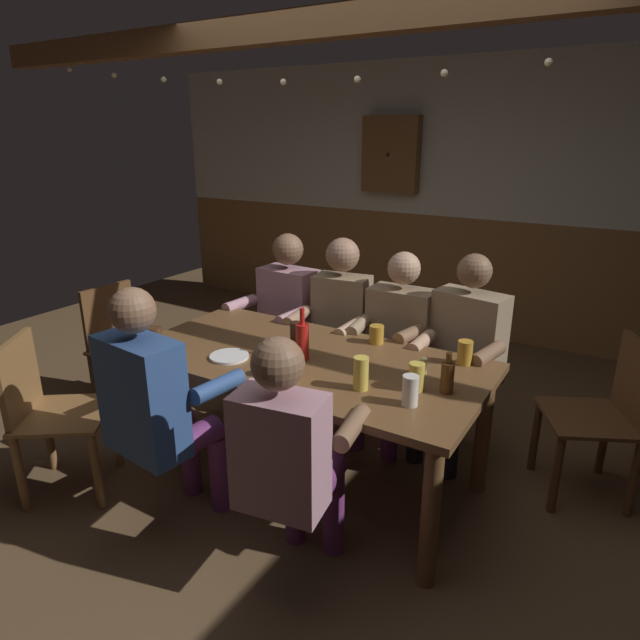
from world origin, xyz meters
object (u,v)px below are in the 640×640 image
(person_3, at_px, (462,349))
(pint_glass_3, at_px, (291,363))
(chair_empty_near_left, at_px, (123,344))
(pint_glass_1, at_px, (377,334))
(person_1, at_px, (337,324))
(pint_glass_0, at_px, (296,333))
(person_4, at_px, (156,402))
(plate_0, at_px, (229,356))
(chair_empty_near_right, at_px, (48,411))
(person_2, at_px, (396,339))
(pint_glass_6, at_px, (410,391))
(dining_table, at_px, (306,373))
(pint_glass_7, at_px, (465,353))
(person_0, at_px, (283,313))
(pint_glass_5, at_px, (155,336))
(bottle_1, at_px, (303,340))
(pint_glass_2, at_px, (417,377))
(chair_empty_far_end, at_px, (605,414))
(person_5, at_px, (289,454))
(wall_dart_cabinet, at_px, (391,154))
(table_candle, at_px, (423,366))
(bottle_0, at_px, (447,377))
(pint_glass_4, at_px, (361,373))

(person_3, relative_size, pint_glass_3, 7.73)
(chair_empty_near_left, xyz_separation_m, pint_glass_1, (1.77, 0.33, 0.31))
(person_1, bearing_deg, pint_glass_0, 87.75)
(person_4, distance_m, pint_glass_1, 1.25)
(plate_0, height_order, pint_glass_3, pint_glass_3)
(chair_empty_near_right, bearing_deg, pint_glass_3, 78.42)
(person_2, bearing_deg, pint_glass_6, 117.01)
(dining_table, distance_m, person_4, 0.80)
(pint_glass_3, height_order, pint_glass_7, pint_glass_3)
(person_3, relative_size, plate_0, 5.91)
(person_0, relative_size, person_1, 0.99)
(pint_glass_5, bearing_deg, person_3, 34.81)
(chair_empty_near_left, bearing_deg, person_2, 112.05)
(person_4, bearing_deg, person_1, 89.42)
(pint_glass_1, bearing_deg, person_3, 39.36)
(pint_glass_5, bearing_deg, bottle_1, 17.91)
(plate_0, bearing_deg, chair_empty_near_right, -142.94)
(person_4, bearing_deg, pint_glass_2, 38.50)
(pint_glass_1, bearing_deg, person_4, -118.93)
(person_1, height_order, chair_empty_far_end, person_1)
(person_5, distance_m, pint_glass_0, 0.99)
(person_0, distance_m, chair_empty_near_left, 1.13)
(person_4, relative_size, wall_dart_cabinet, 1.79)
(pint_glass_0, xyz_separation_m, pint_glass_1, (0.38, 0.25, -0.01))
(person_5, relative_size, pint_glass_2, 8.79)
(pint_glass_3, distance_m, wall_dart_cabinet, 3.23)
(table_candle, relative_size, pint_glass_2, 0.60)
(person_4, relative_size, pint_glass_6, 8.99)
(bottle_0, xyz_separation_m, pint_glass_5, (-1.59, -0.28, -0.03))
(person_4, bearing_deg, dining_table, 68.57)
(chair_empty_near_left, xyz_separation_m, table_candle, (2.15, 0.07, 0.30))
(person_1, relative_size, plate_0, 5.95)
(table_candle, relative_size, plate_0, 0.39)
(pint_glass_0, relative_size, pint_glass_3, 0.81)
(pint_glass_6, bearing_deg, table_candle, 101.73)
(pint_glass_4, bearing_deg, pint_glass_2, 29.17)
(dining_table, distance_m, chair_empty_near_right, 1.38)
(table_candle, height_order, pint_glass_7, pint_glass_7)
(person_3, height_order, pint_glass_4, person_3)
(person_1, xyz_separation_m, chair_empty_near_left, (-1.34, -0.65, -0.20))
(person_3, height_order, pint_glass_2, person_3)
(person_5, height_order, pint_glass_6, person_5)
(person_4, bearing_deg, chair_empty_near_left, 153.19)
(pint_glass_5, relative_size, pint_glass_7, 0.84)
(wall_dart_cabinet, bearing_deg, pint_glass_7, -57.27)
(person_3, distance_m, bottle_1, 0.98)
(person_4, distance_m, pint_glass_5, 0.61)
(table_candle, bearing_deg, person_2, 124.67)
(person_0, bearing_deg, pint_glass_7, 169.44)
(pint_glass_5, bearing_deg, pint_glass_7, 22.39)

